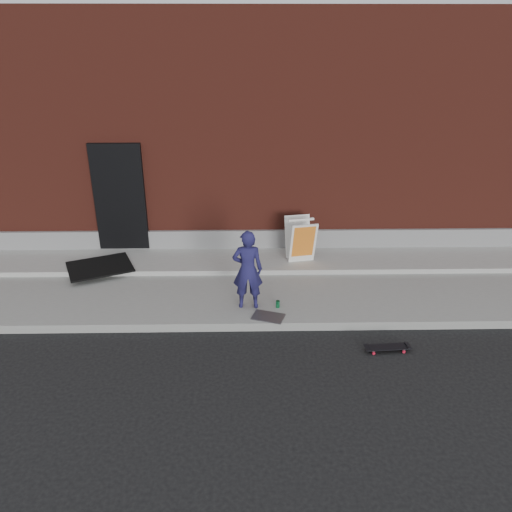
{
  "coord_description": "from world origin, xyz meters",
  "views": [
    {
      "loc": [
        0.04,
        -7.02,
        4.49
      ],
      "look_at": [
        0.19,
        0.8,
        1.01
      ],
      "focal_mm": 35.0,
      "sensor_mm": 36.0,
      "label": 1
    }
  ],
  "objects_px": {
    "skateboard": "(387,347)",
    "pizza_sign": "(301,240)",
    "soda_can": "(278,304)",
    "child": "(248,270)"
  },
  "relations": [
    {
      "from": "child",
      "to": "skateboard",
      "type": "height_order",
      "value": "child"
    },
    {
      "from": "pizza_sign",
      "to": "soda_can",
      "type": "bearing_deg",
      "value": -107.45
    },
    {
      "from": "skateboard",
      "to": "pizza_sign",
      "type": "height_order",
      "value": "pizza_sign"
    },
    {
      "from": "skateboard",
      "to": "pizza_sign",
      "type": "bearing_deg",
      "value": 110.3
    },
    {
      "from": "child",
      "to": "skateboard",
      "type": "xyz_separation_m",
      "value": [
        2.16,
        -1.17,
        -0.79
      ]
    },
    {
      "from": "child",
      "to": "soda_can",
      "type": "xyz_separation_m",
      "value": [
        0.52,
        -0.04,
        -0.64
      ]
    },
    {
      "from": "skateboard",
      "to": "soda_can",
      "type": "xyz_separation_m",
      "value": [
        -1.64,
        1.12,
        0.15
      ]
    },
    {
      "from": "child",
      "to": "soda_can",
      "type": "distance_m",
      "value": 0.83
    },
    {
      "from": "child",
      "to": "pizza_sign",
      "type": "bearing_deg",
      "value": -121.42
    },
    {
      "from": "pizza_sign",
      "to": "skateboard",
      "type": "bearing_deg",
      "value": -69.7
    }
  ]
}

